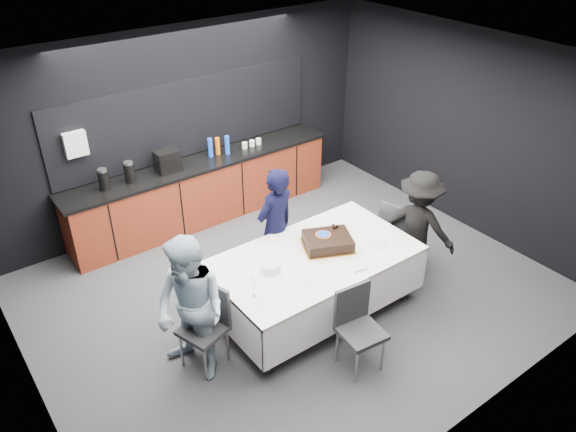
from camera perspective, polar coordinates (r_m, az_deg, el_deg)
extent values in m
plane|color=#404045|center=(7.04, 0.49, -7.66)|extent=(6.00, 6.00, 0.00)
cube|color=white|center=(5.71, 0.62, 14.74)|extent=(6.00, 5.00, 0.04)
cube|color=black|center=(8.20, -10.16, 9.13)|extent=(6.00, 0.04, 2.80)
cube|color=black|center=(4.86, 18.83, -9.33)|extent=(6.00, 0.04, 2.80)
cube|color=black|center=(5.32, -26.45, -7.24)|extent=(0.04, 5.00, 2.80)
cube|color=black|center=(8.25, 17.62, 8.26)|extent=(0.04, 5.00, 2.80)
cube|color=maroon|center=(8.36, -8.61, 2.50)|extent=(4.00, 0.60, 0.90)
cube|color=black|center=(8.15, -8.86, 5.40)|extent=(4.10, 0.64, 0.04)
cube|color=black|center=(8.15, -10.16, 9.74)|extent=(4.00, 0.03, 1.10)
cube|color=white|center=(7.57, -20.81, 6.87)|extent=(0.28, 0.12, 0.32)
cylinder|color=black|center=(7.62, -18.20, 3.47)|extent=(0.14, 0.14, 0.26)
cylinder|color=black|center=(7.71, -15.79, 4.24)|extent=(0.14, 0.14, 0.26)
cube|color=black|center=(7.88, -12.15, 5.51)|extent=(0.32, 0.24, 0.30)
cylinder|color=blue|center=(8.20, -7.90, 6.90)|extent=(0.07, 0.07, 0.28)
cylinder|color=orange|center=(8.26, -7.16, 7.06)|extent=(0.07, 0.07, 0.26)
cylinder|color=blue|center=(8.25, -6.20, 7.18)|extent=(0.07, 0.07, 0.28)
cylinder|color=white|center=(8.45, -4.42, 7.16)|extent=(0.08, 0.08, 0.09)
cylinder|color=white|center=(8.51, -3.68, 7.38)|extent=(0.08, 0.08, 0.09)
cylinder|color=white|center=(8.57, -3.01, 7.58)|extent=(0.08, 0.08, 0.09)
cylinder|color=#99999E|center=(7.55, -18.38, 4.44)|extent=(0.12, 0.12, 0.03)
cylinder|color=#99999E|center=(7.65, -15.95, 5.20)|extent=(0.12, 0.12, 0.03)
cylinder|color=#99999E|center=(5.81, -2.11, -12.96)|extent=(0.06, 0.06, 0.75)
cylinder|color=#99999E|center=(6.46, -7.22, -7.89)|extent=(0.06, 0.06, 0.75)
cylinder|color=#99999E|center=(6.86, 11.83, -5.74)|extent=(0.06, 0.06, 0.75)
cylinder|color=#99999E|center=(7.41, 6.23, -2.07)|extent=(0.06, 0.06, 0.75)
cube|color=white|center=(6.33, 2.70, -4.13)|extent=(2.32, 1.32, 0.04)
cube|color=white|center=(6.12, 6.50, -8.98)|extent=(2.32, 0.02, 0.55)
cube|color=white|center=(6.91, -0.74, -3.41)|extent=(2.32, 0.02, 0.55)
cube|color=white|center=(5.99, -6.10, -9.99)|extent=(0.02, 1.32, 0.55)
cube|color=white|center=(7.15, 9.85, -2.62)|extent=(0.02, 1.32, 0.55)
cube|color=gold|center=(6.47, 4.03, -3.06)|extent=(0.70, 0.65, 0.01)
cube|color=black|center=(6.43, 4.05, -2.59)|extent=(0.65, 0.60, 0.12)
cube|color=black|center=(6.40, 4.07, -2.12)|extent=(0.65, 0.60, 0.01)
cylinder|color=#E35513|center=(6.42, 3.59, -1.88)|extent=(0.18, 0.18, 0.00)
cylinder|color=#1745AC|center=(6.42, 3.59, -1.85)|extent=(0.15, 0.15, 0.01)
sphere|color=black|center=(6.56, 4.61, -0.96)|extent=(0.04, 0.04, 0.04)
sphere|color=black|center=(6.55, 4.97, -1.05)|extent=(0.04, 0.04, 0.04)
sphere|color=black|center=(6.52, 4.70, -1.17)|extent=(0.04, 0.04, 0.04)
cylinder|color=white|center=(6.06, -1.77, -5.18)|extent=(0.21, 0.21, 0.10)
cylinder|color=white|center=(5.94, 1.85, -6.55)|extent=(0.19, 0.19, 0.01)
cylinder|color=white|center=(6.81, 6.02, -1.22)|extent=(0.18, 0.18, 0.01)
cylinder|color=white|center=(6.59, 9.18, -2.74)|extent=(0.22, 0.22, 0.01)
cylinder|color=white|center=(6.59, 2.01, -2.30)|extent=(0.19, 0.19, 0.01)
cube|color=white|center=(6.15, 7.17, -5.25)|extent=(0.17, 0.12, 0.03)
cylinder|color=white|center=(5.76, -3.48, -8.08)|extent=(0.06, 0.06, 0.00)
cylinder|color=white|center=(5.72, -3.50, -7.60)|extent=(0.01, 0.01, 0.12)
cylinder|color=white|center=(5.65, -3.54, -6.74)|extent=(0.05, 0.05, 0.10)
cube|color=#2D2D32|center=(5.92, -8.64, -11.41)|extent=(0.53, 0.53, 0.05)
cube|color=#2D2D32|center=(5.85, -7.53, -8.62)|extent=(0.16, 0.41, 0.45)
cylinder|color=#99999E|center=(6.09, -10.78, -13.16)|extent=(0.03, 0.03, 0.44)
cylinder|color=#99999E|center=(5.90, -8.40, -14.62)|extent=(0.03, 0.03, 0.44)
cylinder|color=#99999E|center=(6.25, -8.52, -11.48)|extent=(0.03, 0.03, 0.44)
cylinder|color=#99999E|center=(6.07, -6.14, -12.83)|extent=(0.03, 0.03, 0.44)
cube|color=#2D2D32|center=(7.47, 11.17, -1.54)|extent=(0.53, 0.53, 0.05)
cube|color=#2D2D32|center=(7.19, 10.69, -0.53)|extent=(0.16, 0.41, 0.45)
cylinder|color=#99999E|center=(7.67, 12.70, -2.83)|extent=(0.03, 0.03, 0.44)
cylinder|color=#99999E|center=(7.78, 10.45, -2.02)|extent=(0.03, 0.03, 0.44)
cylinder|color=#99999E|center=(7.41, 11.57, -4.03)|extent=(0.03, 0.03, 0.44)
cylinder|color=#99999E|center=(7.53, 9.26, -3.17)|extent=(0.03, 0.03, 0.44)
cube|color=#2D2D32|center=(5.87, 7.47, -11.68)|extent=(0.46, 0.46, 0.05)
cube|color=#2D2D32|center=(5.82, 6.51, -8.80)|extent=(0.42, 0.09, 0.45)
cylinder|color=#99999E|center=(5.86, 6.95, -14.89)|extent=(0.03, 0.03, 0.44)
cylinder|color=#99999E|center=(6.02, 9.64, -13.62)|extent=(0.03, 0.03, 0.44)
cylinder|color=#99999E|center=(6.05, 5.01, -12.92)|extent=(0.03, 0.03, 0.44)
cylinder|color=#99999E|center=(6.21, 7.65, -11.76)|extent=(0.03, 0.03, 0.44)
imported|color=black|center=(6.77, -1.28, -1.22)|extent=(0.63, 0.47, 1.58)
imported|color=#A6BED0|center=(5.62, -9.83, -9.42)|extent=(0.81, 0.93, 1.62)
imported|color=black|center=(7.09, 13.04, -1.01)|extent=(0.88, 1.09, 1.47)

